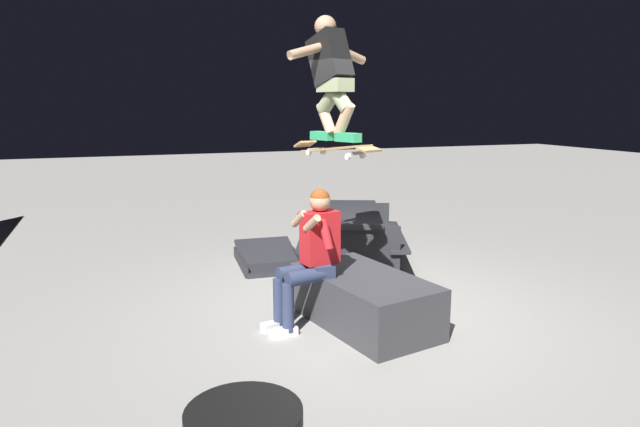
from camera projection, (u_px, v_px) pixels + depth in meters
ground_plane at (369, 311)px, 5.71m from camera, size 40.00×40.00×0.00m
ledge_box_main at (364, 300)px, 5.33m from camera, size 1.63×1.08×0.50m
person_sitting_on_ledge at (310, 251)px, 5.20m from camera, size 0.60×0.78×1.33m
skateboard at (335, 149)px, 5.09m from camera, size 1.03×0.51×0.13m
skater_airborne at (331, 72)px, 5.00m from camera, size 0.63×0.87×1.12m
kicker_ramp at (269, 260)px, 7.42m from camera, size 1.25×0.89×0.31m
picnic_table_back at (352, 230)px, 7.20m from camera, size 2.08×1.89×0.75m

